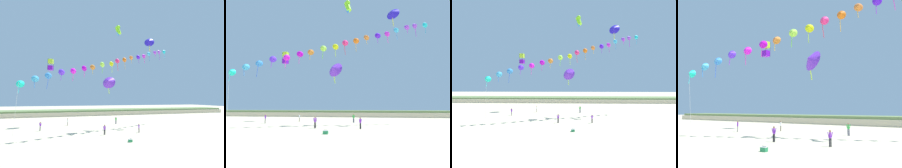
% 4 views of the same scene
% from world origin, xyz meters
% --- Properties ---
extents(ground_plane, '(240.00, 240.00, 0.00)m').
position_xyz_m(ground_plane, '(0.00, 0.00, 0.00)').
color(ground_plane, beige).
extents(dune_ridge, '(120.00, 10.35, 1.98)m').
position_xyz_m(dune_ridge, '(0.00, 41.83, 0.98)').
color(dune_ridge, beige).
rests_on(dune_ridge, ground).
extents(person_near_left, '(0.60, 0.23, 1.70)m').
position_xyz_m(person_near_left, '(-0.07, 7.80, 0.99)').
color(person_near_left, black).
rests_on(person_near_left, ground).
extents(person_near_right, '(0.23, 0.59, 1.66)m').
position_xyz_m(person_near_right, '(-6.59, 18.67, 0.96)').
color(person_near_right, '#726656').
rests_on(person_near_right, ground).
extents(person_mid_center, '(0.59, 0.31, 1.72)m').
position_xyz_m(person_mid_center, '(4.84, 18.01, 0.99)').
color(person_mid_center, '#282D4C').
rests_on(person_mid_center, ground).
extents(person_far_left, '(0.55, 0.39, 1.71)m').
position_xyz_m(person_far_left, '(-11.51, 13.97, 0.99)').
color(person_far_left, gray).
rests_on(person_far_left, ground).
extents(person_far_right, '(0.46, 0.44, 1.59)m').
position_xyz_m(person_far_right, '(6.39, 7.92, 0.92)').
color(person_far_right, black).
rests_on(person_far_right, ground).
extents(kite_banner_string, '(34.33, 13.23, 20.18)m').
position_xyz_m(kite_banner_string, '(3.13, 12.30, 14.14)').
color(kite_banner_string, '#17E1C0').
extents(large_kite_low_lead, '(1.28, 1.28, 2.72)m').
position_xyz_m(large_kite_low_lead, '(-11.04, 20.34, 14.46)').
color(large_kite_low_lead, '#7210C5').
extents(large_kite_mid_trail, '(3.27, 2.84, 4.10)m').
position_xyz_m(large_kite_mid_trail, '(1.82, 12.94, 9.81)').
color(large_kite_mid_trail, '#7732DA').
extents(large_kite_high_solo, '(2.79, 2.44, 3.85)m').
position_xyz_m(large_kite_high_solo, '(12.46, 14.35, 20.33)').
color(large_kite_high_solo, '#2B1DCA').
extents(large_kite_outer_drift, '(1.72, 1.51, 2.63)m').
position_xyz_m(large_kite_outer_drift, '(4.24, 13.74, 21.97)').
color(large_kite_outer_drift, '#86EB22').
extents(beach_cooler, '(0.58, 0.41, 0.46)m').
position_xyz_m(beach_cooler, '(2.63, 2.65, 0.21)').
color(beach_cooler, '#23844C').
rests_on(beach_cooler, ground).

